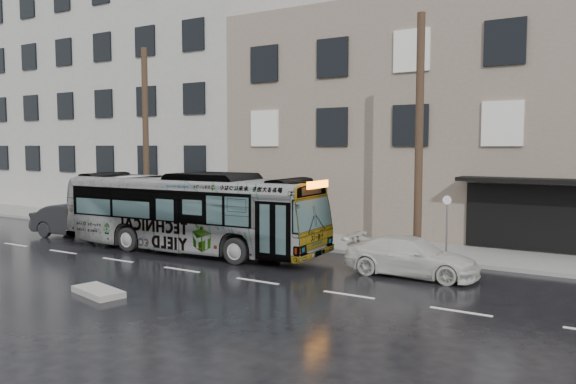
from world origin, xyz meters
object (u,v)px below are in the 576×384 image
(white_sedan, at_px, (411,256))
(utility_pole_rear, at_px, (146,139))
(dark_sedan, at_px, (79,221))
(sign_post, at_px, (447,227))
(bus, at_px, (190,212))
(utility_pole_front, at_px, (419,137))

(white_sedan, bearing_deg, utility_pole_rear, 79.81)
(dark_sedan, bearing_deg, sign_post, -86.11)
(utility_pole_rear, height_order, bus, utility_pole_rear)
(utility_pole_front, relative_size, dark_sedan, 1.89)
(utility_pole_front, relative_size, sign_post, 3.75)
(utility_pole_rear, bearing_deg, white_sedan, -9.70)
(sign_post, bearing_deg, white_sedan, -100.84)
(sign_post, height_order, white_sedan, sign_post)
(dark_sedan, bearing_deg, bus, -96.62)
(utility_pole_front, height_order, bus, utility_pole_front)
(bus, relative_size, dark_sedan, 2.44)
(bus, height_order, white_sedan, bus)
(utility_pole_rear, xyz_separation_m, dark_sedan, (-1.45, -2.99, -3.86))
(utility_pole_front, height_order, sign_post, utility_pole_front)
(utility_pole_front, distance_m, white_sedan, 4.76)
(utility_pole_rear, distance_m, sign_post, 15.46)
(utility_pole_front, height_order, utility_pole_rear, same)
(utility_pole_front, xyz_separation_m, sign_post, (1.10, 0.00, -3.30))
(utility_pole_rear, xyz_separation_m, bus, (5.49, -3.02, -3.03))
(white_sedan, bearing_deg, bus, 92.80)
(sign_post, xyz_separation_m, white_sedan, (-0.48, -2.50, -0.71))
(sign_post, bearing_deg, bus, -162.53)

